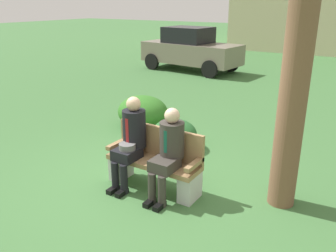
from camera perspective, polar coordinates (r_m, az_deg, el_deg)
name	(u,v)px	position (r m, az deg, el deg)	size (l,w,h in m)	color
ground_plane	(143,182)	(5.45, -4.11, -9.11)	(80.00, 80.00, 0.00)	#40703B
park_bench	(155,162)	(5.16, -2.08, -5.82)	(1.42, 0.44, 0.90)	#99754C
seated_man_left	(131,138)	(5.12, -6.05, -1.95)	(0.34, 0.72, 1.34)	black
seated_man_right	(168,149)	(4.79, 0.07, -3.80)	(0.34, 0.72, 1.27)	#38332D
shrub_near_bench	(143,112)	(7.65, -4.11, 2.32)	(1.11, 1.02, 0.70)	#337426
shrub_mid_lawn	(174,134)	(6.59, 1.03, -1.25)	(0.87, 0.80, 0.54)	#275E2B
parked_car_near	(190,49)	(14.13, 3.65, 12.31)	(4.04, 2.04, 1.68)	slate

